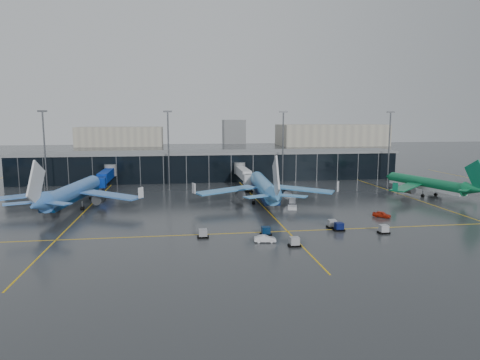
{
  "coord_description": "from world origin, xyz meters",
  "views": [
    {
      "loc": [
        -11.74,
        -97.5,
        22.69
      ],
      "look_at": [
        5.0,
        18.0,
        6.0
      ],
      "focal_mm": 32.0,
      "sensor_mm": 36.0,
      "label": 1
    }
  ],
  "objects": [
    {
      "name": "distant_hangars",
      "position": [
        49.94,
        270.08,
        8.79
      ],
      "size": [
        260.0,
        71.0,
        22.0
      ],
      "color": "#B2AD99",
      "rests_on": "ground"
    },
    {
      "name": "airliner_aer_lingus",
      "position": [
        61.1,
        19.34,
        5.77
      ],
      "size": [
        41.1,
        44.43,
        11.53
      ],
      "primitive_type": null,
      "rotation": [
        0.0,
        0.0,
        0.25
      ],
      "color": "#0C6B3E",
      "rests_on": "ground"
    },
    {
      "name": "flood_masts",
      "position": [
        5.0,
        50.0,
        13.81
      ],
      "size": [
        203.0,
        0.5,
        25.5
      ],
      "color": "#595B60",
      "rests_on": "ground"
    },
    {
      "name": "baggage_carts",
      "position": [
        12.59,
        -18.18,
        0.76
      ],
      "size": [
        38.2,
        13.31,
        1.7
      ],
      "color": "black",
      "rests_on": "ground"
    },
    {
      "name": "service_van_red",
      "position": [
        34.86,
        -6.02,
        0.7
      ],
      "size": [
        4.08,
        4.03,
        1.39
      ],
      "primitive_type": "imported",
      "rotation": [
        0.0,
        0.0,
        0.8
      ],
      "color": "#B8230E",
      "rests_on": "ground"
    },
    {
      "name": "mobile_airstair",
      "position": [
        16.7,
        5.97,
        0.77
      ],
      "size": [
        2.94,
        3.66,
        3.45
      ],
      "rotation": [
        0.0,
        0.0,
        -0.26
      ],
      "color": "silver",
      "rests_on": "ground"
    },
    {
      "name": "taxi_lines",
      "position": [
        10.0,
        10.61,
        0.01
      ],
      "size": [
        220.0,
        120.0,
        0.02
      ],
      "color": "gold",
      "rests_on": "ground"
    },
    {
      "name": "service_van_white",
      "position": [
        3.91,
        -22.05,
        0.67
      ],
      "size": [
        4.18,
        1.9,
        1.33
      ],
      "primitive_type": "imported",
      "rotation": [
        0.0,
        0.0,
        1.45
      ],
      "color": "silver",
      "rests_on": "ground"
    },
    {
      "name": "terminal_pier",
      "position": [
        0.0,
        62.0,
        5.42
      ],
      "size": [
        142.0,
        17.0,
        10.7
      ],
      "color": "black",
      "rests_on": "ground"
    },
    {
      "name": "jet_bridges",
      "position": [
        -35.0,
        42.99,
        4.55
      ],
      "size": [
        94.0,
        27.5,
        7.2
      ],
      "color": "#595B60",
      "rests_on": "ground"
    },
    {
      "name": "ground",
      "position": [
        0.0,
        0.0,
        0.0
      ],
      "size": [
        600.0,
        600.0,
        0.0
      ],
      "primitive_type": "plane",
      "color": "#282B2D",
      "rests_on": "ground"
    },
    {
      "name": "airliner_arkefly",
      "position": [
        -38.52,
        14.53,
        6.77
      ],
      "size": [
        43.78,
        48.45,
        13.53
      ],
      "primitive_type": null,
      "rotation": [
        0.0,
        0.0,
        -0.12
      ],
      "color": "#3B71C1",
      "rests_on": "ground"
    },
    {
      "name": "airliner_klm_near",
      "position": [
        11.2,
        15.38,
        6.91
      ],
      "size": [
        42.38,
        47.49,
        13.82
      ],
      "primitive_type": null,
      "rotation": [
        0.0,
        0.0,
        -0.07
      ],
      "color": "#3E89CE",
      "rests_on": "ground"
    }
  ]
}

